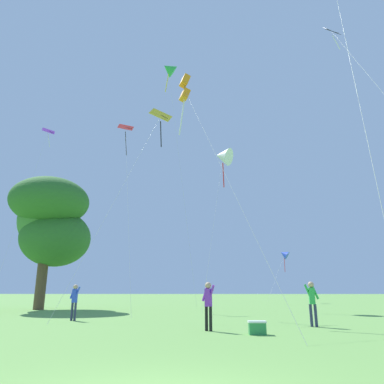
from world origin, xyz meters
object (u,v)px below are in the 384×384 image
Objects in this scene: kite_red_high at (126,135)px; person_near_tree at (75,299)px; kite_yellow_diamond at (159,123)px; person_far_back at (208,301)px; picnic_cooler at (257,328)px; kite_purple_streamer at (46,139)px; kite_orange_box at (185,90)px; kite_black_large at (341,42)px; person_in_red_shirt at (312,299)px; tree_left_oak at (51,220)px; kite_blue_delta at (284,254)px; kite_green_small at (169,69)px; kite_white_distant at (223,156)px.

person_near_tree is at bearing -85.90° from kite_red_high.
kite_yellow_diamond is 8.77× the size of person_far_back.
kite_red_high is 29.19× the size of picnic_cooler.
kite_purple_streamer is 35.47× the size of picnic_cooler.
kite_orange_box is at bearing -59.64° from kite_red_high.
kite_black_large is 20.58m from person_near_tree.
person_near_tree reaches higher than picnic_cooler.
kite_purple_streamer is 31.36m from person_near_tree.
kite_red_high is 24.90m from person_in_red_shirt.
kite_black_large is 17.05m from person_far_back.
kite_black_large is at bearing 34.49° from person_in_red_shirt.
person_far_back is 1.00× the size of person_near_tree.
kite_blue_delta is at bearing 38.46° from tree_left_oak.
tree_left_oak is 23.29m from picnic_cooler.
kite_blue_delta is 29.96m from tree_left_oak.
kite_black_large is at bearing -40.92° from kite_red_high.
person_far_back and person_near_tree have the same top height.
kite_yellow_diamond is at bearing -59.57° from kite_red_high.
picnic_cooler is at bearing -139.99° from kite_black_large.
kite_green_small is 36.03m from person_in_red_shirt.
kite_orange_box reaches higher than picnic_cooler.
kite_yellow_diamond is at bearing 131.01° from person_in_red_shirt.
kite_blue_delta is 3.81× the size of person_in_red_shirt.
person_near_tree is at bearing -117.33° from kite_yellow_diamond.
tree_left_oak is at bearing 131.42° from picnic_cooler.
kite_blue_delta is 26.25m from kite_red_high.
kite_black_large is (15.60, -13.52, -0.43)m from kite_red_high.
kite_blue_delta is 33.39m from person_in_red_shirt.
person_near_tree is at bearing 145.64° from person_far_back.
kite_orange_box is (-11.69, -27.15, 8.12)m from kite_blue_delta.
kite_green_small is 16.57× the size of person_near_tree.
kite_yellow_diamond reaches higher than kite_blue_delta.
kite_orange_box is 16.14m from tree_left_oak.
kite_white_distant is 0.83× the size of kite_black_large.
kite_purple_streamer reaches higher than kite_orange_box.
person_in_red_shirt is at bearing -43.08° from kite_orange_box.
person_in_red_shirt is at bearing -14.36° from person_near_tree.
kite_blue_delta is 36.83m from picnic_cooler.
tree_left_oak reaches higher than kite_blue_delta.
picnic_cooler is at bearing -103.91° from kite_blue_delta.
kite_purple_streamer reaches higher than kite_white_distant.
kite_black_large reaches higher than person_near_tree.
tree_left_oak is (-14.72, -1.61, -6.23)m from kite_white_distant.
kite_blue_delta reaches higher than person_far_back.
kite_purple_streamer reaches higher than tree_left_oak.
picnic_cooler is (-2.71, -2.83, -0.86)m from person_in_red_shirt.
kite_green_small reaches higher than picnic_cooler.
kite_blue_delta is 0.24× the size of kite_green_small.
kite_green_small is at bearing 63.51° from kite_red_high.
kite_blue_delta is 0.64× the size of tree_left_oak.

